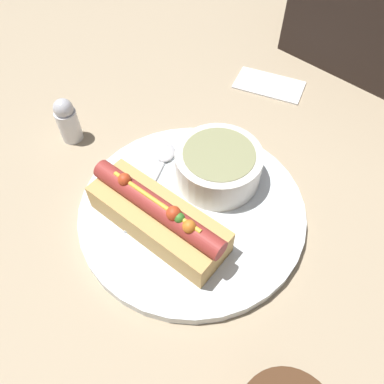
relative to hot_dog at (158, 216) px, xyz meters
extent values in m
plane|color=tan|center=(0.01, 0.05, -0.04)|extent=(4.00, 4.00, 0.00)
cylinder|color=white|center=(0.01, 0.05, -0.03)|extent=(0.28, 0.28, 0.02)
cube|color=tan|center=(0.00, 0.00, -0.01)|extent=(0.17, 0.07, 0.04)
cylinder|color=#9E332D|center=(0.00, 0.00, 0.02)|extent=(0.18, 0.04, 0.02)
sphere|color=orange|center=(0.05, 0.00, 0.03)|extent=(0.01, 0.01, 0.01)
sphere|color=#C63F1E|center=(0.03, 0.00, 0.03)|extent=(0.02, 0.02, 0.02)
sphere|color=#C63F1E|center=(-0.05, 0.00, 0.03)|extent=(0.01, 0.01, 0.01)
sphere|color=#387A28|center=(0.03, 0.00, 0.03)|extent=(0.01, 0.01, 0.01)
sphere|color=#C63F1E|center=(-0.05, 0.00, 0.03)|extent=(0.02, 0.02, 0.02)
cylinder|color=gold|center=(0.00, 0.00, 0.03)|extent=(0.12, 0.02, 0.01)
cylinder|color=silver|center=(0.00, 0.10, 0.00)|extent=(0.11, 0.11, 0.05)
cylinder|color=#8C8E60|center=(0.00, 0.10, 0.01)|extent=(0.09, 0.09, 0.01)
cube|color=#B7B7BC|center=(-0.05, 0.02, -0.02)|extent=(0.06, 0.11, 0.00)
ellipsoid|color=#B7B7BC|center=(-0.08, 0.09, -0.02)|extent=(0.04, 0.04, 0.01)
cube|color=white|center=(-0.08, 0.32, -0.04)|extent=(0.12, 0.10, 0.01)
cylinder|color=silver|center=(-0.21, 0.02, -0.02)|extent=(0.03, 0.03, 0.05)
sphere|color=silver|center=(-0.21, 0.02, 0.02)|extent=(0.03, 0.03, 0.03)
camera|label=1|loc=(0.19, -0.14, 0.35)|focal=35.00mm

